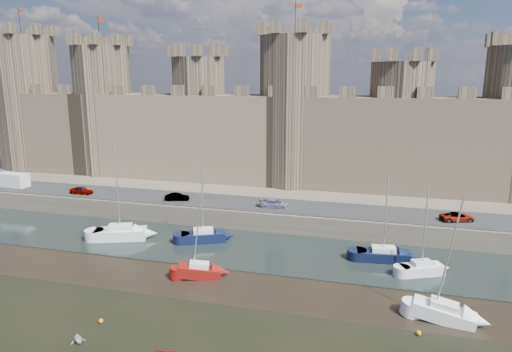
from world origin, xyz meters
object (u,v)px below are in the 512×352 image
object	(u,v)px
car_0	(81,191)
sailboat_5	(444,312)
car_2	(274,204)
car_3	(457,217)
sailboat_0	(120,233)
van	(13,180)
sailboat_3	(383,254)
car_1	(177,197)
sailboat_1	(203,236)
sailboat_4	(199,270)
sailboat_2	(422,268)

from	to	relation	value
car_0	sailboat_5	world-z (taller)	sailboat_5
sailboat_5	car_2	bearing A→B (deg)	142.22
car_2	car_3	size ratio (longest dim) A/B	0.97
car_2	sailboat_0	distance (m)	19.75
van	sailboat_5	xyz separation A→B (m)	(60.73, -20.22, -2.84)
sailboat_3	car_1	bearing A→B (deg)	157.22
van	sailboat_3	bearing A→B (deg)	-5.15
car_1	car_2	distance (m)	13.79
car_0	car_2	distance (m)	28.90
sailboat_1	sailboat_4	xyz separation A→B (m)	(3.22, -9.21, -0.09)
sailboat_4	sailboat_5	world-z (taller)	sailboat_5
sailboat_0	sailboat_3	distance (m)	30.92
sailboat_4	sailboat_5	distance (m)	22.45
car_1	sailboat_0	xyz separation A→B (m)	(-3.08, -9.73, -2.18)
car_3	sailboat_1	size ratio (longest dim) A/B	0.38
sailboat_3	car_0	bearing A→B (deg)	163.26
sailboat_1	sailboat_4	distance (m)	9.76
sailboat_3	car_3	bearing A→B (deg)	38.98
sailboat_1	sailboat_5	world-z (taller)	sailboat_1
car_2	sailboat_5	bearing A→B (deg)	-142.76
car_0	van	size ratio (longest dim) A/B	0.68
van	sailboat_1	world-z (taller)	sailboat_1
sailboat_2	sailboat_5	xyz separation A→B (m)	(1.03, -8.71, -0.01)
car_3	sailboat_5	distance (m)	20.39
car_1	sailboat_2	xyz separation A→B (m)	(31.51, -10.78, -2.29)
car_0	car_3	bearing A→B (deg)	-89.19
sailboat_1	sailboat_2	size ratio (longest dim) A/B	1.13
sailboat_3	sailboat_5	size ratio (longest dim) A/B	0.93
van	sailboat_0	distance (m)	27.33
van	sailboat_4	distance (m)	42.44
car_1	car_2	xyz separation A→B (m)	(13.78, 0.32, 0.01)
car_2	van	size ratio (longest dim) A/B	0.77
sailboat_1	sailboat_2	bearing A→B (deg)	-30.64
car_1	van	size ratio (longest dim) A/B	0.67
sailboat_0	sailboat_3	world-z (taller)	sailboat_0
car_0	sailboat_2	size ratio (longest dim) A/B	0.37
car_2	van	world-z (taller)	van
car_0	sailboat_1	size ratio (longest dim) A/B	0.33
car_3	sailboat_4	xyz separation A→B (m)	(-26.00, -17.53, -2.32)
sailboat_2	sailboat_4	world-z (taller)	sailboat_4
car_1	sailboat_5	distance (m)	38.01
car_2	sailboat_5	distance (m)	27.38
van	sailboat_2	size ratio (longest dim) A/B	0.54
car_0	sailboat_2	distance (m)	47.83
sailboat_3	sailboat_1	bearing A→B (deg)	172.86
van	car_1	bearing A→B (deg)	2.36
car_0	car_3	size ratio (longest dim) A/B	0.85
van	sailboat_3	distance (m)	56.75
car_2	van	xyz separation A→B (m)	(-41.97, 0.40, 0.53)
van	sailboat_4	world-z (taller)	sailboat_4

